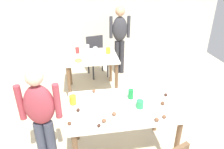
# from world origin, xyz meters

# --- Properties ---
(ground_plane) EXTENTS (6.40, 6.40, 0.00)m
(ground_plane) POSITION_xyz_m (0.00, 0.00, 0.00)
(ground_plane) COLOR beige
(wall_back) EXTENTS (6.40, 0.10, 2.60)m
(wall_back) POSITION_xyz_m (0.00, 3.20, 1.30)
(wall_back) COLOR beige
(wall_back) RESTS_ON ground_plane
(dining_table_near) EXTENTS (1.28, 0.80, 0.75)m
(dining_table_near) POSITION_xyz_m (-0.01, -0.12, 0.65)
(dining_table_near) COLOR white
(dining_table_near) RESTS_ON ground_plane
(dining_table_far) EXTENTS (0.97, 0.79, 0.75)m
(dining_table_far) POSITION_xyz_m (-0.27, 1.52, 0.64)
(dining_table_far) COLOR silver
(dining_table_far) RESTS_ON ground_plane
(chair_far_table) EXTENTS (0.49, 0.49, 0.87)m
(chair_far_table) POSITION_xyz_m (-0.10, 2.27, 0.50)
(chair_far_table) COLOR #2D2D33
(chair_far_table) RESTS_ON ground_plane
(person_girl_near) EXTENTS (0.45, 0.23, 1.34)m
(person_girl_near) POSITION_xyz_m (-0.93, -0.21, 0.79)
(person_girl_near) COLOR #383D4C
(person_girl_near) RESTS_ON ground_plane
(person_adult_far) EXTENTS (0.45, 0.21, 1.51)m
(person_adult_far) POSITION_xyz_m (0.41, 2.24, 0.90)
(person_adult_far) COLOR #28282D
(person_adult_far) RESTS_ON ground_plane
(mixing_bowl) EXTENTS (0.22, 0.22, 0.07)m
(mixing_bowl) POSITION_xyz_m (0.38, -0.01, 0.79)
(mixing_bowl) COLOR white
(mixing_bowl) RESTS_ON dining_table_near
(soda_can) EXTENTS (0.07, 0.07, 0.12)m
(soda_can) POSITION_xyz_m (0.11, 0.01, 0.81)
(soda_can) COLOR #198438
(soda_can) RESTS_ON dining_table_near
(fork_near) EXTENTS (0.17, 0.02, 0.01)m
(fork_near) POSITION_xyz_m (-0.14, -0.16, 0.75)
(fork_near) COLOR silver
(fork_near) RESTS_ON dining_table_near
(cup_near_0) EXTENTS (0.09, 0.09, 0.09)m
(cup_near_0) POSITION_xyz_m (0.17, -0.20, 0.80)
(cup_near_0) COLOR green
(cup_near_0) RESTS_ON dining_table_near
(cup_near_1) EXTENTS (0.08, 0.08, 0.11)m
(cup_near_1) POSITION_xyz_m (-0.59, 0.00, 0.81)
(cup_near_1) COLOR yellow
(cup_near_1) RESTS_ON dining_table_near
(cake_ball_0) EXTENTS (0.04, 0.04, 0.04)m
(cake_ball_0) POSITION_xyz_m (0.37, -0.43, 0.77)
(cake_ball_0) COLOR brown
(cake_ball_0) RESTS_ON dining_table_near
(cake_ball_1) EXTENTS (0.04, 0.04, 0.04)m
(cake_ball_1) POSITION_xyz_m (-0.33, 0.22, 0.77)
(cake_ball_1) COLOR brown
(cake_ball_1) RESTS_ON dining_table_near
(cake_ball_2) EXTENTS (0.04, 0.04, 0.04)m
(cake_ball_2) POSITION_xyz_m (-0.54, -0.16, 0.77)
(cake_ball_2) COLOR #3D2319
(cake_ball_2) RESTS_ON dining_table_near
(cake_ball_3) EXTENTS (0.04, 0.04, 0.04)m
(cake_ball_3) POSITION_xyz_m (-0.33, -0.46, 0.77)
(cake_ball_3) COLOR #3D2319
(cake_ball_3) RESTS_ON dining_table_near
(cake_ball_4) EXTENTS (0.05, 0.05, 0.05)m
(cake_ball_4) POSITION_xyz_m (0.28, -0.47, 0.77)
(cake_ball_4) COLOR brown
(cake_ball_4) RESTS_ON dining_table_near
(cake_ball_5) EXTENTS (0.05, 0.05, 0.05)m
(cake_ball_5) POSITION_xyz_m (0.45, -0.19, 0.77)
(cake_ball_5) COLOR brown
(cake_ball_5) RESTS_ON dining_table_near
(cake_ball_6) EXTENTS (0.04, 0.04, 0.04)m
(cake_ball_6) POSITION_xyz_m (0.56, -0.02, 0.77)
(cake_ball_6) COLOR #3D2319
(cake_ball_6) RESTS_ON dining_table_near
(cake_ball_7) EXTENTS (0.04, 0.04, 0.04)m
(cake_ball_7) POSITION_xyz_m (-0.63, -0.38, 0.77)
(cake_ball_7) COLOR brown
(cake_ball_7) RESTS_ON dining_table_near
(cake_ball_8) EXTENTS (0.05, 0.05, 0.05)m
(cake_ball_8) POSITION_xyz_m (-0.15, -0.30, 0.77)
(cake_ball_8) COLOR brown
(cake_ball_8) RESTS_ON dining_table_near
(cake_ball_9) EXTENTS (0.05, 0.05, 0.05)m
(cake_ball_9) POSITION_xyz_m (-0.27, -0.40, 0.77)
(cake_ball_9) COLOR brown
(cake_ball_9) RESTS_ON dining_table_near
(pitcher_far) EXTENTS (0.12, 0.12, 0.25)m
(pitcher_far) POSITION_xyz_m (-0.65, 1.27, 0.88)
(pitcher_far) COLOR white
(pitcher_far) RESTS_ON dining_table_far
(cup_far_0) EXTENTS (0.09, 0.09, 0.11)m
(cup_far_0) POSITION_xyz_m (0.06, 1.59, 0.80)
(cup_far_0) COLOR yellow
(cup_far_0) RESTS_ON dining_table_far
(cup_far_1) EXTENTS (0.07, 0.07, 0.11)m
(cup_far_1) POSITION_xyz_m (-0.51, 1.69, 0.80)
(cup_far_1) COLOR red
(cup_far_1) RESTS_ON dining_table_far
(cup_far_2) EXTENTS (0.09, 0.09, 0.11)m
(cup_far_2) POSITION_xyz_m (-0.17, 1.67, 0.80)
(cup_far_2) COLOR white
(cup_far_2) RESTS_ON dining_table_far
(cup_far_3) EXTENTS (0.08, 0.08, 0.11)m
(cup_far_3) POSITION_xyz_m (-0.31, 1.83, 0.80)
(cup_far_3) COLOR white
(cup_far_3) RESTS_ON dining_table_far
(donut_far_0) EXTENTS (0.13, 0.13, 0.04)m
(donut_far_0) POSITION_xyz_m (-0.38, 1.64, 0.77)
(donut_far_0) COLOR white
(donut_far_0) RESTS_ON dining_table_far
(donut_far_1) EXTENTS (0.13, 0.13, 0.04)m
(donut_far_1) POSITION_xyz_m (-0.16, 1.55, 0.77)
(donut_far_1) COLOR pink
(donut_far_1) RESTS_ON dining_table_far
(donut_far_2) EXTENTS (0.13, 0.13, 0.04)m
(donut_far_2) POSITION_xyz_m (-0.50, 1.29, 0.77)
(donut_far_2) COLOR gold
(donut_far_2) RESTS_ON dining_table_far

